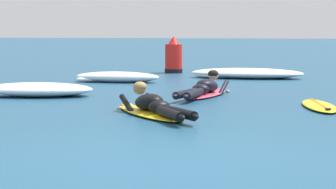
{
  "coord_description": "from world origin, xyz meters",
  "views": [
    {
      "loc": [
        1.13,
        -6.49,
        1.38
      ],
      "look_at": [
        -0.74,
        5.05,
        0.15
      ],
      "focal_mm": 69.58,
      "sensor_mm": 36.0,
      "label": 1
    }
  ],
  "objects_px": {
    "drifting_surfboard": "(319,106)",
    "surfer_far": "(204,89)",
    "surfer_near": "(153,107)",
    "channel_marker_buoy": "(174,58)"
  },
  "relations": [
    {
      "from": "surfer_near",
      "to": "channel_marker_buoy",
      "type": "xyz_separation_m",
      "value": [
        -1.11,
        9.36,
        0.3
      ]
    },
    {
      "from": "surfer_far",
      "to": "channel_marker_buoy",
      "type": "distance_m",
      "value": 6.65
    },
    {
      "from": "surfer_near",
      "to": "drifting_surfboard",
      "type": "xyz_separation_m",
      "value": [
        2.62,
        1.42,
        -0.1
      ]
    },
    {
      "from": "surfer_far",
      "to": "drifting_surfboard",
      "type": "xyz_separation_m",
      "value": [
        2.12,
        -1.48,
        -0.11
      ]
    },
    {
      "from": "channel_marker_buoy",
      "to": "drifting_surfboard",
      "type": "bearing_deg",
      "value": -64.82
    },
    {
      "from": "surfer_far",
      "to": "drifting_surfboard",
      "type": "relative_size",
      "value": 1.36
    },
    {
      "from": "surfer_near",
      "to": "drifting_surfboard",
      "type": "bearing_deg",
      "value": 28.51
    },
    {
      "from": "drifting_surfboard",
      "to": "channel_marker_buoy",
      "type": "relative_size",
      "value": 1.73
    },
    {
      "from": "drifting_surfboard",
      "to": "surfer_far",
      "type": "bearing_deg",
      "value": 145.07
    },
    {
      "from": "surfer_near",
      "to": "drifting_surfboard",
      "type": "relative_size",
      "value": 1.23
    }
  ]
}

